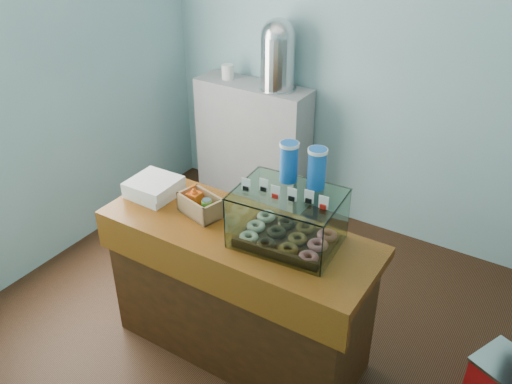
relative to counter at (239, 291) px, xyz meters
The scene contains 8 objects.
ground 0.52m from the counter, 90.00° to the left, with size 3.50×3.50×0.00m, color black.
room_shell 1.27m from the counter, 84.37° to the left, with size 3.54×3.04×2.82m.
counter is the anchor object (origin of this frame).
back_shelf 1.82m from the counter, 119.76° to the left, with size 1.00×0.32×1.10m, color #97979A.
display_case 0.68m from the counter, 14.91° to the left, with size 0.58×0.44×0.52m.
condiment_crate 0.57m from the counter, behind, with size 0.28×0.21×0.17m.
pastry_boxes 0.80m from the counter, behind, with size 0.29×0.29×0.11m.
coffee_urn 1.96m from the counter, 112.99° to the left, with size 0.31×0.31×0.56m.
Camera 1 is at (1.40, -2.29, 2.60)m, focal length 38.00 mm.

